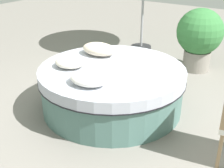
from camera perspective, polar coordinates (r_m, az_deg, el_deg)
ground_plane at (r=4.34m, az=0.00°, el=-4.35°), size 16.00×16.00×0.00m
round_bed at (r=4.19m, az=0.00°, el=-0.66°), size 2.00×2.00×0.61m
throw_pillow_0 at (r=4.53m, az=-2.47°, el=6.59°), size 0.54×0.36×0.18m
throw_pillow_1 at (r=4.12m, az=-7.88°, el=4.15°), size 0.42×0.38×0.14m
throw_pillow_2 at (r=3.58m, az=-4.42°, el=1.06°), size 0.48×0.37×0.15m
planter at (r=5.63m, az=16.15°, el=8.75°), size 0.82×0.82×1.12m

